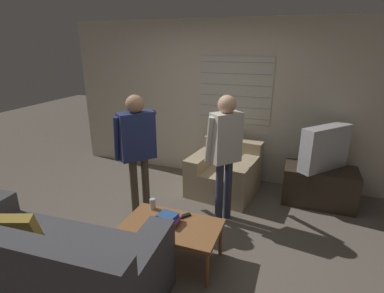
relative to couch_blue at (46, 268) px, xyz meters
The scene contains 12 objects.
ground_plane 1.34m from the couch_blue, 60.39° to the left, with size 16.00×16.00×0.00m, color #665B51.
wall_back 3.36m from the couch_blue, 78.38° to the left, with size 5.20×0.08×2.55m.
couch_blue is the anchor object (origin of this frame).
armchair_beige 2.74m from the couch_blue, 69.49° to the left, with size 1.05×1.02×0.76m.
coffee_table 1.19m from the couch_blue, 45.94° to the left, with size 1.00×0.57×0.43m.
tv_stand 3.53m from the couch_blue, 49.20° to the left, with size 0.97×0.52×0.53m.
tv 3.57m from the couch_blue, 49.25° to the left, with size 0.66×0.71×0.61m.
person_left_standing 1.70m from the couch_blue, 87.93° to the left, with size 0.49×0.77×1.61m.
person_right_standing 2.24m from the couch_blue, 58.18° to the left, with size 0.50×0.75×1.63m.
book_stack 1.17m from the couch_blue, 47.61° to the left, with size 0.24×0.20×0.11m.
soda_can 1.18m from the couch_blue, 64.55° to the left, with size 0.07×0.07×0.13m.
spare_remote 1.37m from the couch_blue, 48.92° to the left, with size 0.11×0.13×0.02m.
Camera 1 is at (1.29, -2.68, 2.20)m, focal length 28.00 mm.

